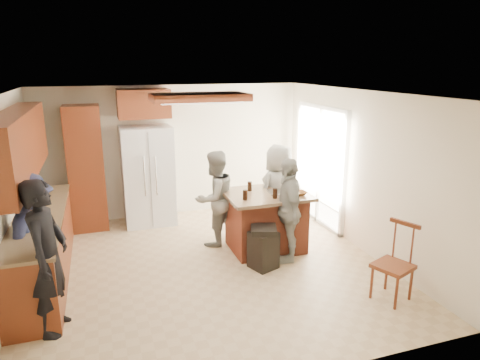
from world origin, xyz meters
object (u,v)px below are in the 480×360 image
object	(u,v)px
person_behind_right	(279,192)
person_side_right	(288,210)
refrigerator	(148,176)
trash_bin	(263,247)
person_behind_left	(215,198)
spindle_chair	(394,265)
person_counter	(33,237)
person_front_left	(47,257)
kitchen_island	(266,221)

from	to	relation	value
person_behind_right	person_side_right	xyz separation A→B (m)	(-0.20, -0.82, -0.02)
refrigerator	trash_bin	world-z (taller)	refrigerator
person_behind_left	person_side_right	distance (m)	1.26
trash_bin	spindle_chair	size ratio (longest dim) A/B	0.63
person_behind_left	person_counter	xyz separation A→B (m)	(-2.57, -0.90, 0.03)
person_behind_left	spindle_chair	world-z (taller)	person_behind_left
person_front_left	person_side_right	world-z (taller)	person_front_left
person_behind_left	spindle_chair	size ratio (longest dim) A/B	1.57
person_front_left	person_counter	size ratio (longest dim) A/B	1.08
person_counter	refrigerator	size ratio (longest dim) A/B	0.90
refrigerator	kitchen_island	xyz separation A→B (m)	(1.61, -1.78, -0.43)
person_counter	person_side_right	bearing A→B (deg)	-85.53
person_behind_left	trash_bin	world-z (taller)	person_behind_left
refrigerator	person_side_right	bearing A→B (deg)	-51.56
kitchen_island	person_behind_left	bearing A→B (deg)	147.97
trash_bin	spindle_chair	distance (m)	1.80
person_behind_left	person_front_left	bearing A→B (deg)	9.20
person_behind_left	person_side_right	size ratio (longest dim) A/B	0.99
person_counter	trash_bin	bearing A→B (deg)	-88.53
person_counter	kitchen_island	size ratio (longest dim) A/B	1.26
refrigerator	spindle_chair	size ratio (longest dim) A/B	1.81
trash_bin	person_behind_right	bearing A→B (deg)	56.45
person_behind_left	refrigerator	world-z (taller)	refrigerator
person_behind_right	spindle_chair	world-z (taller)	person_behind_right
trash_bin	person_behind_left	bearing A→B (deg)	111.98
person_side_right	refrigerator	bearing A→B (deg)	-129.06
person_counter	spindle_chair	distance (m)	4.49
person_behind_right	kitchen_island	distance (m)	0.61
trash_bin	person_side_right	bearing A→B (deg)	19.17
kitchen_island	trash_bin	bearing A→B (deg)	-114.62
person_behind_right	trash_bin	bearing A→B (deg)	38.09
kitchen_island	person_side_right	bearing A→B (deg)	-70.20
person_front_left	refrigerator	distance (m)	3.37
person_behind_left	person_side_right	xyz separation A→B (m)	(0.88, -0.90, 0.01)
person_side_right	kitchen_island	size ratio (longest dim) A/B	1.23
person_behind_left	person_counter	bearing A→B (deg)	-8.02
person_behind_right	person_side_right	world-z (taller)	person_behind_right
person_behind_left	person_side_right	bearing A→B (deg)	106.83
person_behind_right	spindle_chair	size ratio (longest dim) A/B	1.62
person_behind_right	trash_bin	size ratio (longest dim) A/B	2.56
person_behind_right	person_counter	size ratio (longest dim) A/B	1.00
kitchen_island	spindle_chair	xyz separation A→B (m)	(0.95, -1.92, -0.02)
kitchen_island	refrigerator	bearing A→B (deg)	132.18
refrigerator	spindle_chair	bearing A→B (deg)	-55.31
kitchen_island	trash_bin	xyz separation A→B (m)	(-0.28, -0.62, -0.16)
person_behind_right	spindle_chair	xyz separation A→B (m)	(0.58, -2.28, -0.35)
person_side_right	refrigerator	size ratio (longest dim) A/B	0.88
person_behind_right	person_behind_left	bearing A→B (deg)	-22.69
spindle_chair	kitchen_island	bearing A→B (deg)	116.27
person_behind_right	person_counter	world-z (taller)	person_counter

